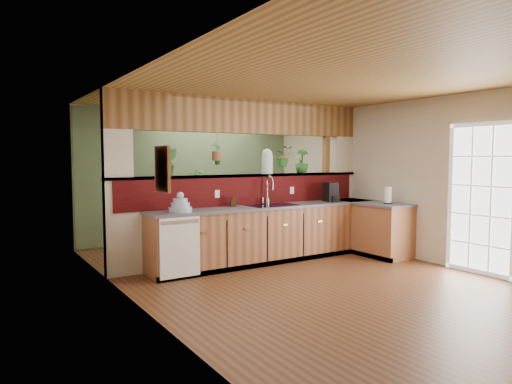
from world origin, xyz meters
TOP-DOWN VIEW (x-y plane):
  - ground at (0.00, 0.00)m, footprint 4.60×7.00m
  - ceiling at (0.00, 0.00)m, footprint 4.60×7.00m
  - wall_back at (0.00, 3.50)m, footprint 4.60×0.02m
  - wall_left at (-2.30, 0.00)m, footprint 0.02×7.00m
  - wall_right at (2.30, 0.00)m, footprint 0.02×7.00m
  - pass_through_partition at (0.03, 1.35)m, footprint 4.60×0.21m
  - pass_through_ledge at (0.00, 1.35)m, footprint 4.60×0.21m
  - header_beam at (0.00, 1.35)m, footprint 4.60×0.15m
  - sage_backwall at (0.00, 3.48)m, footprint 4.55×0.02m
  - countertop at (0.84, 0.87)m, footprint 4.14×1.52m
  - dishwasher at (-1.48, 0.66)m, footprint 0.58×0.03m
  - navy_sink at (0.25, 0.98)m, footprint 0.82×0.50m
  - french_door at (2.27, -1.30)m, footprint 0.06×1.02m
  - framed_print at (-2.27, -0.80)m, footprint 0.04×0.35m
  - faucet at (0.28, 1.13)m, footprint 0.21×0.21m
  - dish_stack at (-1.36, 0.91)m, footprint 0.33×0.33m
  - soap_dispenser at (-0.39, 1.14)m, footprint 0.11×0.11m
  - coffee_maker at (1.46, 0.93)m, footprint 0.18×0.30m
  - paper_towel at (2.00, 0.14)m, footprint 0.14×0.14m
  - glass_jar at (0.40, 1.35)m, footprint 0.19×0.19m
  - ledge_plant_left at (-1.33, 1.35)m, footprint 0.24×0.19m
  - ledge_plant_right at (1.13, 1.35)m, footprint 0.31×0.31m
  - hanging_plant_a at (-0.55, 1.35)m, footprint 0.22×0.19m
  - hanging_plant_b at (0.73, 1.35)m, footprint 0.39×0.36m
  - shelving_console at (-0.19, 3.25)m, footprint 1.55×0.88m
  - shelf_plant_a at (-0.74, 3.25)m, footprint 0.23×0.16m
  - shelf_plant_b at (0.06, 3.25)m, footprint 0.30×0.30m
  - floor_plant at (0.73, 2.56)m, footprint 0.84×0.76m

SIDE VIEW (x-z plane):
  - ground at x=0.00m, z-range -0.01..0.01m
  - floor_plant at x=0.73m, z-range 0.00..0.81m
  - countertop at x=0.84m, z-range 0.00..0.90m
  - dishwasher at x=-1.48m, z-range 0.05..0.87m
  - shelving_console at x=-0.19m, z-range 0.00..1.00m
  - navy_sink at x=0.25m, z-range 0.73..0.91m
  - dish_stack at x=-1.36m, z-range 0.85..1.13m
  - soap_dispenser at x=-0.39m, z-range 0.90..1.09m
  - paper_towel at x=2.00m, z-range 0.89..1.19m
  - french_door at x=2.27m, z-range -0.03..2.13m
  - coffee_maker at x=1.46m, z-range 0.89..1.22m
  - faucet at x=0.28m, z-range 0.92..1.39m
  - pass_through_partition at x=0.03m, z-range -0.11..2.49m
  - shelf_plant_a at x=-0.74m, z-range 1.00..1.42m
  - shelf_plant_b at x=0.06m, z-range 1.00..1.43m
  - wall_back at x=0.00m, z-range 0.00..2.60m
  - wall_left at x=-2.30m, z-range 0.00..2.60m
  - wall_right at x=2.30m, z-range 0.00..2.60m
  - sage_backwall at x=0.00m, z-range 0.02..2.58m
  - pass_through_ledge at x=0.00m, z-range 1.35..1.39m
  - framed_print at x=-2.27m, z-range 1.32..1.78m
  - ledge_plant_left at x=-1.33m, z-range 1.39..1.81m
  - glass_jar at x=0.40m, z-range 1.39..1.81m
  - ledge_plant_right at x=1.13m, z-range 1.39..1.82m
  - hanging_plant_b at x=0.73m, z-range 1.60..2.07m
  - hanging_plant_a at x=-0.55m, z-range 1.60..2.07m
  - header_beam at x=0.00m, z-range 2.05..2.60m
  - ceiling at x=0.00m, z-range 2.60..2.60m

